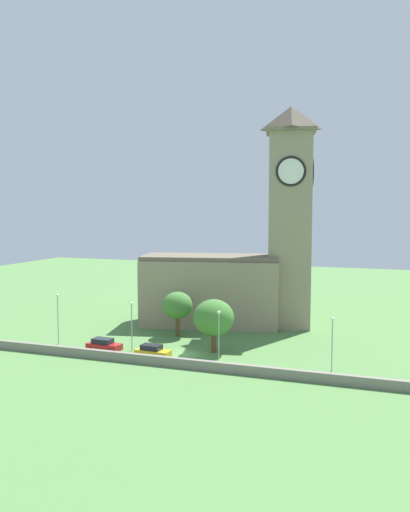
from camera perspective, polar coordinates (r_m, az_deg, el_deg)
The scene contains 11 objects.
ground_plane at distance 87.14m, azimuth 1.62°, elevation -7.85°, with size 200.00×200.00×0.00m, color #517F42.
church at distance 89.59m, azimuth 3.78°, elevation -0.65°, with size 29.40×14.81×35.74m.
quay_barrier at distance 67.99m, azimuth -3.95°, elevation -11.08°, with size 58.91×0.70×1.20m, color gray.
car_red at distance 75.47m, azimuth -10.65°, elevation -9.24°, with size 4.87×2.39×1.88m.
car_yellow at distance 71.38m, azimuth -5.56°, elevation -10.03°, with size 4.73×2.37×1.84m.
streetlamp_west_end at distance 80.42m, azimuth -15.30°, elevation -5.60°, with size 0.44×0.44×7.31m.
streetlamp_west_mid at distance 74.53m, azimuth -7.76°, elevation -6.53°, with size 0.44×0.44×6.80m.
streetlamp_central at distance 69.70m, azimuth 1.47°, elevation -7.49°, with size 0.44×0.44×6.43m.
streetlamp_east_mid at distance 66.63m, azimuth 13.30°, elevation -8.14°, with size 0.44×0.44×6.57m.
tree_riverside_east at distance 82.28m, azimuth -2.93°, elevation -5.25°, with size 4.54×4.54×6.85m.
tree_churchyard at distance 73.21m, azimuth 0.92°, elevation -6.55°, with size 5.50×5.50×7.26m.
Camera 1 is at (26.18, -65.79, 19.53)m, focal length 37.85 mm.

